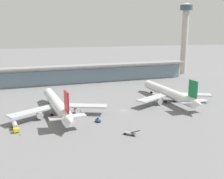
{
  "coord_description": "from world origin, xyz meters",
  "views": [
    {
      "loc": [
        -52.6,
        -125.02,
        41.84
      ],
      "look_at": [
        0.0,
        18.41,
        7.96
      ],
      "focal_mm": 41.64,
      "sensor_mm": 36.0,
      "label": 1
    }
  ],
  "objects": [
    {
      "name": "terminal_building",
      "position": [
        0.0,
        85.14,
        7.87
      ],
      "size": [
        187.87,
        12.8,
        15.2
      ],
      "color": "#B2ADA3",
      "rests_on": "ground"
    },
    {
      "name": "service_truck_mid_apron_grey",
      "position": [
        -10.67,
        -32.61,
        0.81
      ],
      "size": [
        5.81,
        5.73,
        2.7
      ],
      "color": "gray",
      "rests_on": "ground"
    },
    {
      "name": "ground_plane",
      "position": [
        0.0,
        0.0,
        0.0
      ],
      "size": [
        1200.0,
        1200.0,
        0.0
      ],
      "primitive_type": "plane",
      "color": "slate"
    },
    {
      "name": "service_truck_by_tail_olive",
      "position": [
        46.09,
        9.19,
        0.81
      ],
      "size": [
        2.71,
        6.94,
        2.7
      ],
      "color": "olive",
      "rests_on": "ground"
    },
    {
      "name": "service_truck_on_taxiway_yellow",
      "position": [
        -55.45,
        -9.81,
        1.71
      ],
      "size": [
        3.38,
        8.8,
        2.95
      ],
      "color": "yellow",
      "rests_on": "ground"
    },
    {
      "name": "control_tower",
      "position": [
        106.38,
        97.85,
        40.84
      ],
      "size": [
        12.0,
        12.0,
        74.99
      ],
      "color": "#B2ADA3",
      "rests_on": "ground"
    },
    {
      "name": "safety_cone_alpha",
      "position": [
        -53.74,
        -17.13,
        0.32
      ],
      "size": [
        0.62,
        0.62,
        0.7
      ],
      "color": "orange",
      "rests_on": "ground"
    },
    {
      "name": "airliner_left_stand",
      "position": [
        -34.83,
        5.13,
        5.45
      ],
      "size": [
        50.0,
        64.98,
        17.32
      ],
      "color": "white",
      "rests_on": "ground"
    },
    {
      "name": "airliner_centre_stand",
      "position": [
        33.24,
        7.65,
        5.45
      ],
      "size": [
        50.02,
        64.94,
        17.32
      ],
      "color": "white",
      "rests_on": "ground"
    },
    {
      "name": "service_truck_near_nose_blue",
      "position": [
        -18.52,
        -12.77,
        0.87
      ],
      "size": [
        1.99,
        3.02,
        2.05
      ],
      "color": "#234C9E",
      "rests_on": "ground"
    }
  ]
}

